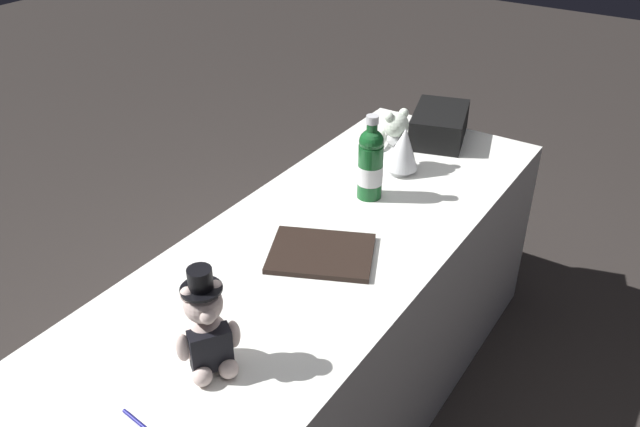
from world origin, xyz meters
The scene contains 8 objects.
ground_plane centered at (0.00, 0.00, 0.00)m, with size 12.00×12.00×0.00m, color #2D2826.
reception_table centered at (0.00, 0.00, 0.36)m, with size 2.01×0.70×0.72m, color white.
teddy_bear_groom centered at (-0.56, -0.07, 0.82)m, with size 0.14×0.14×0.27m.
teddy_bear_bride centered at (0.54, 0.03, 0.81)m, with size 0.18×0.21×0.22m.
champagne_bottle centered at (0.32, 0.01, 0.84)m, with size 0.08×0.08×0.29m.
signing_pen centered at (-0.77, -0.07, 0.72)m, with size 0.03×0.15×0.01m.
gift_case_black centered at (0.86, 0.01, 0.77)m, with size 0.34×0.27×0.11m.
guestbook centered at (-0.05, -0.04, 0.72)m, with size 0.23×0.29×0.02m, color black.
Camera 1 is at (-1.35, -0.89, 1.81)m, focal length 37.14 mm.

